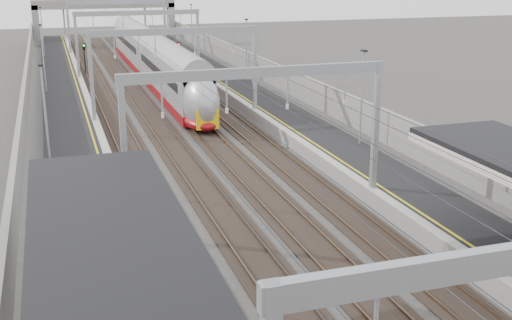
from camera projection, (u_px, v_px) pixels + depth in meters
platform_left at (70, 119)px, 50.28m from camera, size 4.00×120.00×1.00m
platform_right at (263, 106)px, 54.99m from camera, size 4.00×120.00×1.00m
tracks at (171, 118)px, 52.76m from camera, size 11.40×140.00×0.20m
overhead_line at (154, 35)px, 57.00m from camera, size 13.00×140.00×6.60m
overbridge at (105, 9)px, 101.26m from camera, size 22.00×2.20×6.90m
wall_left at (25, 108)px, 49.01m from camera, size 0.30×120.00×3.20m
wall_right at (298, 91)px, 55.61m from camera, size 0.30×120.00×3.20m
train at (155, 64)px, 67.38m from camera, size 2.70×49.22×4.27m
signal_green at (84, 53)px, 73.60m from camera, size 0.32×0.32×3.48m
signal_red_near at (160, 52)px, 74.16m from camera, size 0.32×0.32×3.48m
signal_red_far at (179, 51)px, 74.81m from camera, size 0.32×0.32×3.48m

